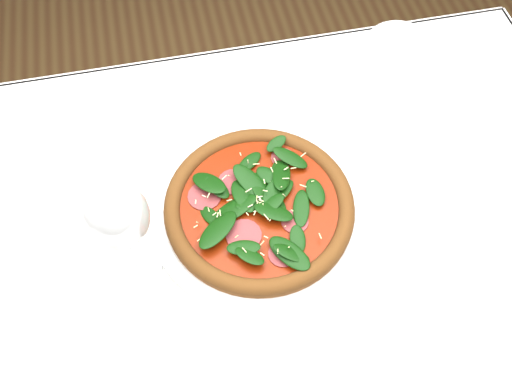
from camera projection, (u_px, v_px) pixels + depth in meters
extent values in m
plane|color=brown|center=(252.00, 369.00, 1.50)|extent=(6.00, 6.00, 0.00)
cube|color=white|center=(250.00, 244.00, 0.88)|extent=(1.20, 0.80, 0.04)
cylinder|color=#503920|center=(433.00, 153.00, 1.44)|extent=(0.06, 0.06, 0.71)
cube|color=white|center=(210.00, 93.00, 1.17)|extent=(1.20, 0.01, 0.22)
cylinder|color=silver|center=(259.00, 212.00, 0.88)|extent=(0.34, 0.34, 0.01)
torus|color=silver|center=(259.00, 211.00, 0.88)|extent=(0.34, 0.34, 0.01)
cylinder|color=brown|center=(259.00, 208.00, 0.87)|extent=(0.35, 0.35, 0.01)
torus|color=#9A5A23|center=(259.00, 206.00, 0.87)|extent=(0.35, 0.35, 0.03)
cylinder|color=maroon|center=(259.00, 206.00, 0.87)|extent=(0.29, 0.29, 0.00)
cylinder|color=#963C3C|center=(259.00, 204.00, 0.86)|extent=(0.25, 0.25, 0.00)
ellipsoid|color=#113B0A|center=(259.00, 201.00, 0.86)|extent=(0.28, 0.28, 0.02)
cylinder|color=#FAF4A3|center=(259.00, 199.00, 0.85)|extent=(0.25, 0.25, 0.00)
cylinder|color=silver|center=(137.00, 266.00, 0.84)|extent=(0.08, 0.08, 0.00)
cylinder|color=silver|center=(130.00, 250.00, 0.79)|extent=(0.01, 0.01, 0.10)
ellipsoid|color=silver|center=(116.00, 216.00, 0.71)|extent=(0.09, 0.09, 0.11)
cylinder|color=silver|center=(400.00, 45.00, 1.08)|extent=(0.13, 0.13, 0.01)
torus|color=silver|center=(400.00, 44.00, 1.07)|extent=(0.13, 0.13, 0.01)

